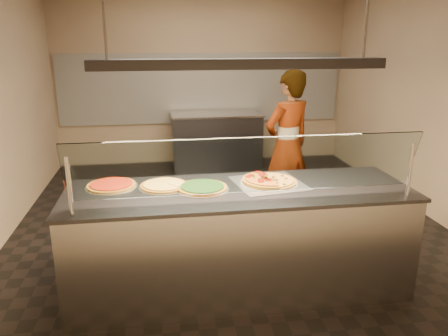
{
  "coord_description": "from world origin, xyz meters",
  "views": [
    {
      "loc": [
        -0.8,
        -4.67,
        2.14
      ],
      "look_at": [
        -0.23,
        -0.95,
        1.02
      ],
      "focal_mm": 35.0,
      "sensor_mm": 36.0,
      "label": 1
    }
  ],
  "objects": [
    {
      "name": "ground",
      "position": [
        0.0,
        0.0,
        -0.01
      ],
      "size": [
        5.0,
        6.0,
        0.02
      ],
      "primitive_type": "cube",
      "color": "black",
      "rests_on": "ground"
    },
    {
      "name": "wall_back",
      "position": [
        0.0,
        3.01,
        1.5
      ],
      "size": [
        5.0,
        0.02,
        3.0
      ],
      "primitive_type": "cube",
      "color": "tan",
      "rests_on": "ground"
    },
    {
      "name": "wall_front",
      "position": [
        0.0,
        -3.01,
        1.5
      ],
      "size": [
        5.0,
        0.02,
        3.0
      ],
      "primitive_type": "cube",
      "color": "tan",
      "rests_on": "ground"
    },
    {
      "name": "wall_right",
      "position": [
        2.51,
        0.0,
        1.5
      ],
      "size": [
        0.02,
        6.0,
        3.0
      ],
      "primitive_type": "cube",
      "color": "tan",
      "rests_on": "ground"
    },
    {
      "name": "tile_band",
      "position": [
        0.0,
        2.98,
        1.3
      ],
      "size": [
        4.9,
        0.02,
        1.2
      ],
      "primitive_type": "cube",
      "color": "silver",
      "rests_on": "wall_back"
    },
    {
      "name": "serving_counter",
      "position": [
        -0.15,
        -1.28,
        0.47
      ],
      "size": [
        2.89,
        0.94,
        0.93
      ],
      "color": "#B7B7BC",
      "rests_on": "ground"
    },
    {
      "name": "sneeze_guard",
      "position": [
        -0.15,
        -1.62,
        1.23
      ],
      "size": [
        2.65,
        0.18,
        0.54
      ],
      "color": "#B7B7BC",
      "rests_on": "serving_counter"
    },
    {
      "name": "perforated_tray",
      "position": [
        0.13,
        -1.18,
        0.94
      ],
      "size": [
        0.65,
        0.65,
        0.01
      ],
      "color": "silver",
      "rests_on": "serving_counter"
    },
    {
      "name": "half_pizza_pepperoni",
      "position": [
        0.02,
        -1.17,
        0.96
      ],
      "size": [
        0.3,
        0.5,
        0.05
      ],
      "color": "brown",
      "rests_on": "perforated_tray"
    },
    {
      "name": "half_pizza_sausage",
      "position": [
        0.25,
        -1.18,
        0.96
      ],
      "size": [
        0.3,
        0.5,
        0.04
      ],
      "color": "brown",
      "rests_on": "perforated_tray"
    },
    {
      "name": "pizza_spinach",
      "position": [
        -0.45,
        -1.24,
        0.95
      ],
      "size": [
        0.44,
        0.44,
        0.03
      ],
      "color": "silver",
      "rests_on": "serving_counter"
    },
    {
      "name": "pizza_cheese",
      "position": [
        -0.77,
        -1.13,
        0.94
      ],
      "size": [
        0.43,
        0.43,
        0.03
      ],
      "color": "silver",
      "rests_on": "serving_counter"
    },
    {
      "name": "pizza_tomato",
      "position": [
        -1.21,
        -1.05,
        0.94
      ],
      "size": [
        0.44,
        0.44,
        0.03
      ],
      "color": "silver",
      "rests_on": "serving_counter"
    },
    {
      "name": "pizza_spatula",
      "position": [
        -0.63,
        -1.19,
        0.96
      ],
      "size": [
        0.27,
        0.18,
        0.02
      ],
      "color": "#B7B7BC",
      "rests_on": "pizza_spinach"
    },
    {
      "name": "prep_table",
      "position": [
        0.18,
        2.55,
        0.47
      ],
      "size": [
        1.51,
        0.74,
        0.93
      ],
      "color": "#37373C",
      "rests_on": "ground"
    },
    {
      "name": "worker",
      "position": [
        0.74,
        0.27,
        0.9
      ],
      "size": [
        0.78,
        0.67,
        1.8
      ],
      "primitive_type": "imported",
      "rotation": [
        0.0,
        0.0,
        3.59
      ],
      "color": "#413C46",
      "rests_on": "ground"
    },
    {
      "name": "heat_lamp_housing",
      "position": [
        -0.15,
        -1.28,
        1.95
      ],
      "size": [
        2.3,
        0.18,
        0.08
      ],
      "primitive_type": "cube",
      "color": "#37373C",
      "rests_on": "ceiling"
    }
  ]
}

